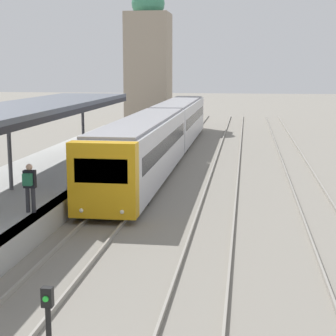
# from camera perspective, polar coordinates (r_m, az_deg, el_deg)

# --- Properties ---
(platform_canopy) EXTENTS (4.00, 25.40, 3.27)m
(platform_canopy) POSITION_cam_1_polar(r_m,az_deg,el_deg) (22.90, -15.88, 5.58)
(platform_canopy) COLOR #4C515B
(platform_canopy) RESTS_ON station_platform
(person_on_platform) EXTENTS (0.40, 0.40, 1.66)m
(person_on_platform) POSITION_cam_1_polar(r_m,az_deg,el_deg) (19.32, -13.89, -1.59)
(person_on_platform) COLOR #2D2D33
(person_on_platform) RESTS_ON station_platform
(train_near) EXTENTS (2.54, 31.53, 3.17)m
(train_near) POSITION_cam_1_polar(r_m,az_deg,el_deg) (35.54, -0.36, 3.82)
(train_near) COLOR gold
(train_near) RESTS_ON ground_plane
(signal_post_near) EXTENTS (0.20, 0.21, 1.92)m
(signal_post_near) POSITION_cam_1_polar(r_m,az_deg,el_deg) (10.50, -12.05, -15.49)
(signal_post_near) COLOR black
(signal_post_near) RESTS_ON ground_plane
(distant_domed_building) EXTENTS (4.15, 4.15, 13.35)m
(distant_domed_building) POSITION_cam_1_polar(r_m,az_deg,el_deg) (55.61, -2.00, 10.88)
(distant_domed_building) COLOR gray
(distant_domed_building) RESTS_ON ground_plane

